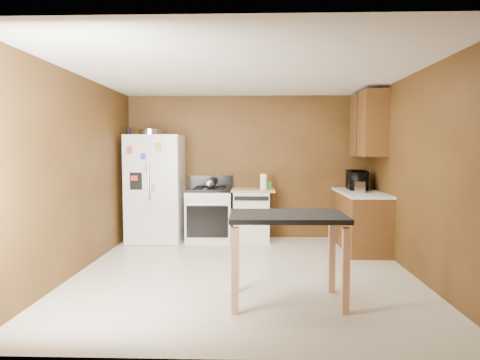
{
  "coord_description": "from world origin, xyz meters",
  "views": [
    {
      "loc": [
        0.12,
        -5.3,
        1.55
      ],
      "look_at": [
        -0.08,
        0.85,
        1.12
      ],
      "focal_mm": 32.0,
      "sensor_mm": 36.0,
      "label": 1
    }
  ],
  "objects_px": {
    "kettle": "(209,184)",
    "gas_range": "(209,214)",
    "pen_cup": "(128,131)",
    "green_canister": "(269,185)",
    "roasting_pan": "(151,132)",
    "microwave": "(357,181)",
    "refrigerator": "(155,188)",
    "paper_towel": "(264,182)",
    "toaster": "(360,187)",
    "island": "(287,228)",
    "dishwasher": "(251,214)"
  },
  "relations": [
    {
      "from": "gas_range",
      "to": "island",
      "type": "distance_m",
      "value": 3.16
    },
    {
      "from": "kettle",
      "to": "toaster",
      "type": "height_order",
      "value": "same"
    },
    {
      "from": "toaster",
      "to": "refrigerator",
      "type": "xyz_separation_m",
      "value": [
        -3.29,
        0.6,
        -0.09
      ]
    },
    {
      "from": "green_canister",
      "to": "island",
      "type": "bearing_deg",
      "value": -88.36
    },
    {
      "from": "refrigerator",
      "to": "island",
      "type": "distance_m",
      "value": 3.52
    },
    {
      "from": "roasting_pan",
      "to": "toaster",
      "type": "relative_size",
      "value": 1.64
    },
    {
      "from": "pen_cup",
      "to": "kettle",
      "type": "bearing_deg",
      "value": -0.52
    },
    {
      "from": "kettle",
      "to": "gas_range",
      "type": "height_order",
      "value": "gas_range"
    },
    {
      "from": "refrigerator",
      "to": "dishwasher",
      "type": "distance_m",
      "value": 1.69
    },
    {
      "from": "paper_towel",
      "to": "island",
      "type": "relative_size",
      "value": 0.22
    },
    {
      "from": "roasting_pan",
      "to": "microwave",
      "type": "bearing_deg",
      "value": -1.75
    },
    {
      "from": "refrigerator",
      "to": "dishwasher",
      "type": "bearing_deg",
      "value": 2.99
    },
    {
      "from": "pen_cup",
      "to": "island",
      "type": "relative_size",
      "value": 0.11
    },
    {
      "from": "pen_cup",
      "to": "toaster",
      "type": "height_order",
      "value": "pen_cup"
    },
    {
      "from": "paper_towel",
      "to": "dishwasher",
      "type": "relative_size",
      "value": 0.29
    },
    {
      "from": "paper_towel",
      "to": "toaster",
      "type": "bearing_deg",
      "value": -20.75
    },
    {
      "from": "paper_towel",
      "to": "island",
      "type": "bearing_deg",
      "value": -86.45
    },
    {
      "from": "paper_towel",
      "to": "island",
      "type": "height_order",
      "value": "paper_towel"
    },
    {
      "from": "kettle",
      "to": "island",
      "type": "distance_m",
      "value": 3.02
    },
    {
      "from": "refrigerator",
      "to": "green_canister",
      "type": "bearing_deg",
      "value": 3.31
    },
    {
      "from": "pen_cup",
      "to": "kettle",
      "type": "height_order",
      "value": "pen_cup"
    },
    {
      "from": "roasting_pan",
      "to": "green_canister",
      "type": "relative_size",
      "value": 3.2
    },
    {
      "from": "green_canister",
      "to": "dishwasher",
      "type": "height_order",
      "value": "green_canister"
    },
    {
      "from": "roasting_pan",
      "to": "green_canister",
      "type": "xyz_separation_m",
      "value": [
        1.99,
        0.11,
        -0.9
      ]
    },
    {
      "from": "green_canister",
      "to": "island",
      "type": "height_order",
      "value": "green_canister"
    },
    {
      "from": "pen_cup",
      "to": "refrigerator",
      "type": "relative_size",
      "value": 0.07
    },
    {
      "from": "gas_range",
      "to": "toaster",
      "type": "bearing_deg",
      "value": -15.5
    },
    {
      "from": "dishwasher",
      "to": "island",
      "type": "xyz_separation_m",
      "value": [
        0.38,
        -2.98,
        0.31
      ]
    },
    {
      "from": "toaster",
      "to": "gas_range",
      "type": "height_order",
      "value": "gas_range"
    },
    {
      "from": "gas_range",
      "to": "dishwasher",
      "type": "bearing_deg",
      "value": 1.94
    },
    {
      "from": "pen_cup",
      "to": "island",
      "type": "xyz_separation_m",
      "value": [
        2.43,
        -2.82,
        -1.1
      ]
    },
    {
      "from": "pen_cup",
      "to": "kettle",
      "type": "distance_m",
      "value": 1.6
    },
    {
      "from": "pen_cup",
      "to": "island",
      "type": "distance_m",
      "value": 3.88
    },
    {
      "from": "gas_range",
      "to": "refrigerator",
      "type": "bearing_deg",
      "value": -176.19
    },
    {
      "from": "roasting_pan",
      "to": "green_canister",
      "type": "bearing_deg",
      "value": 3.14
    },
    {
      "from": "pen_cup",
      "to": "paper_towel",
      "type": "distance_m",
      "value": 2.41
    },
    {
      "from": "refrigerator",
      "to": "microwave",
      "type": "bearing_deg",
      "value": -1.75
    },
    {
      "from": "toaster",
      "to": "island",
      "type": "bearing_deg",
      "value": -111.33
    },
    {
      "from": "roasting_pan",
      "to": "pen_cup",
      "type": "height_order",
      "value": "pen_cup"
    },
    {
      "from": "refrigerator",
      "to": "dishwasher",
      "type": "xyz_separation_m",
      "value": [
        1.63,
        0.09,
        -0.45
      ]
    },
    {
      "from": "microwave",
      "to": "island",
      "type": "relative_size",
      "value": 0.44
    },
    {
      "from": "green_canister",
      "to": "roasting_pan",
      "type": "bearing_deg",
      "value": -176.86
    },
    {
      "from": "roasting_pan",
      "to": "refrigerator",
      "type": "height_order",
      "value": "roasting_pan"
    },
    {
      "from": "paper_towel",
      "to": "green_canister",
      "type": "distance_m",
      "value": 0.2
    },
    {
      "from": "island",
      "to": "kettle",
      "type": "bearing_deg",
      "value": 111.21
    },
    {
      "from": "pen_cup",
      "to": "refrigerator",
      "type": "xyz_separation_m",
      "value": [
        0.42,
        0.07,
        -0.96
      ]
    },
    {
      "from": "roasting_pan",
      "to": "island",
      "type": "bearing_deg",
      "value": -54.36
    },
    {
      "from": "microwave",
      "to": "pen_cup",
      "type": "bearing_deg",
      "value": 92.29
    },
    {
      "from": "pen_cup",
      "to": "green_canister",
      "type": "xyz_separation_m",
      "value": [
        2.34,
        0.19,
        -0.91
      ]
    },
    {
      "from": "paper_towel",
      "to": "toaster",
      "type": "distance_m",
      "value": 1.56
    }
  ]
}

